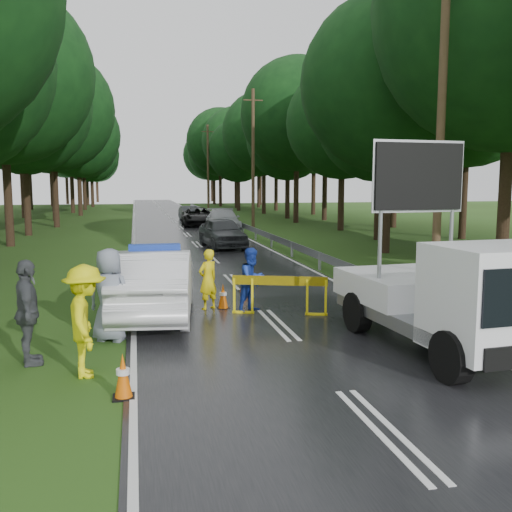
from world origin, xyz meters
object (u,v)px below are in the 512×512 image
object	(u,v)px
work_truck	(452,297)
police_sedan	(155,284)
civilian	(252,280)
queue_car_third	(198,217)
barrier	(280,286)
queue_car_first	(222,232)
queue_car_fourth	(189,213)
officer	(208,280)
queue_car_second	(223,221)

from	to	relation	value
work_truck	police_sedan	bearing A→B (deg)	137.68
civilian	queue_car_third	world-z (taller)	civilian
barrier	queue_car_third	size ratio (longest dim) A/B	0.45
police_sedan	civilian	bearing A→B (deg)	-171.21
queue_car_first	queue_car_fourth	xyz separation A→B (m)	(0.24, 21.17, -0.14)
officer	queue_car_second	world-z (taller)	officer
queue_car_fourth	queue_car_third	bearing A→B (deg)	-92.95
officer	civilian	distance (m)	1.20
barrier	queue_car_first	xyz separation A→B (m)	(0.88, 15.50, 0.02)
barrier	queue_car_fourth	world-z (taller)	queue_car_fourth
queue_car_second	queue_car_fourth	bearing A→B (deg)	100.07
work_truck	officer	distance (m)	6.47
queue_car_first	queue_car_fourth	size ratio (longest dim) A/B	1.17
police_sedan	queue_car_fourth	xyz separation A→B (m)	(4.22, 36.23, -0.20)
officer	queue_car_fourth	distance (m)	35.78
work_truck	queue_car_third	distance (m)	34.61
police_sedan	barrier	distance (m)	3.14
officer	queue_car_first	size ratio (longest dim) A/B	0.35
work_truck	queue_car_third	bearing A→B (deg)	87.61
queue_car_first	queue_car_second	world-z (taller)	queue_car_second
officer	queue_car_third	bearing A→B (deg)	-129.09
queue_car_third	queue_car_fourth	xyz separation A→B (m)	(-0.12, 6.00, -0.07)
officer	queue_car_third	world-z (taller)	officer
barrier	queue_car_fourth	size ratio (longest dim) A/B	0.59
queue_car_second	queue_car_fourth	world-z (taller)	queue_car_second
civilian	queue_car_second	xyz separation A→B (m)	(2.89, 24.13, -0.06)
queue_car_second	queue_car_third	world-z (taller)	queue_car_second
civilian	police_sedan	bearing A→B (deg)	148.62
work_truck	officer	bearing A→B (deg)	126.09
civilian	queue_car_fourth	size ratio (longest dim) A/B	0.43
work_truck	queue_car_fourth	xyz separation A→B (m)	(-1.38, 40.58, -0.49)
police_sedan	barrier	size ratio (longest dim) A/B	2.28
officer	civilian	xyz separation A→B (m)	(1.11, -0.46, 0.03)
civilian	queue_car_second	size ratio (longest dim) A/B	0.31
queue_car_third	barrier	bearing A→B (deg)	-90.51
police_sedan	queue_car_first	xyz separation A→B (m)	(3.98, 15.06, -0.06)
police_sedan	barrier	world-z (taller)	police_sedan
officer	queue_car_third	distance (m)	29.81
work_truck	queue_car_fourth	bearing A→B (deg)	87.48
civilian	queue_car_third	distance (m)	30.18
queue_car_third	queue_car_fourth	distance (m)	6.00
police_sedan	queue_car_second	distance (m)	24.82
civilian	barrier	bearing A→B (deg)	-75.78
work_truck	queue_car_fourth	distance (m)	40.61
barrier	queue_car_second	bearing A→B (deg)	103.70
civilian	queue_car_third	size ratio (longest dim) A/B	0.33
queue_car_fourth	barrier	bearing A→B (deg)	-95.87
work_truck	barrier	distance (m)	4.66
officer	queue_car_fourth	size ratio (longest dim) A/B	0.41
officer	queue_car_third	xyz separation A→B (m)	(2.95, 29.67, -0.09)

